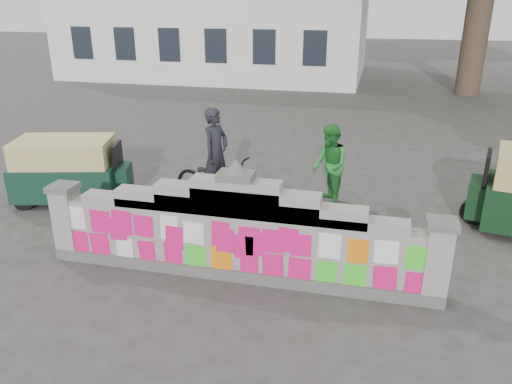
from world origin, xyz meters
TOP-DOWN VIEW (x-y plane):
  - ground at (0.00, 0.00)m, footprint 100.00×100.00m
  - parapet_wall at (-0.00, -0.01)m, footprint 6.48×0.44m
  - building at (-7.00, 21.98)m, footprint 16.00×10.00m
  - cyclist_bike at (-1.20, 2.68)m, footprint 2.28×1.39m
  - cyclist_rider at (-1.20, 2.68)m, footprint 0.65×0.81m
  - pedestrian at (1.11, 3.42)m, footprint 0.96×1.06m
  - rickshaw_left at (-4.43, 2.25)m, footprint 2.63×1.70m

SIDE VIEW (x-z plane):
  - ground at x=0.00m, z-range 0.00..0.00m
  - cyclist_bike at x=-1.20m, z-range 0.00..1.13m
  - rickshaw_left at x=-4.43m, z-range 0.03..1.44m
  - parapet_wall at x=0.00m, z-range -0.26..1.75m
  - pedestrian at x=1.11m, z-range 0.00..1.77m
  - cyclist_rider at x=-1.20m, z-range 0.00..1.92m
  - building at x=-7.00m, z-range -0.44..8.46m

